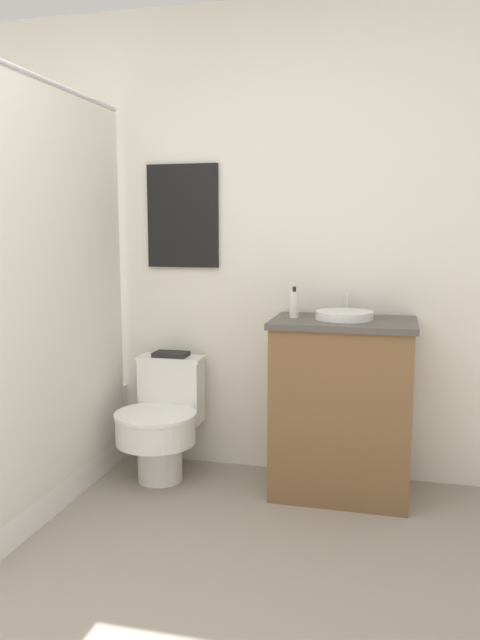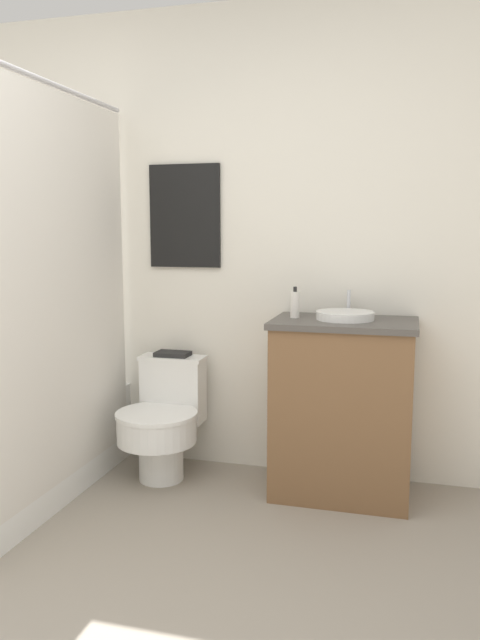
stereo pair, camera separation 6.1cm
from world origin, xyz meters
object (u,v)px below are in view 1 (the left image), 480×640
(toilet, at_px, (162,421))
(sink, at_px, (344,315))
(soap_bottle, at_px, (294,304))
(book_on_tank, at_px, (171,354))

(toilet, relative_size, sink, 1.99)
(toilet, distance_m, soap_bottle, 0.95)
(sink, bearing_deg, soap_bottle, -178.24)
(sink, xyz_separation_m, soap_bottle, (-0.25, -0.01, 0.05))
(toilet, relative_size, soap_bottle, 4.06)
(toilet, xyz_separation_m, book_on_tank, (-0.00, 0.15, 0.34))
(book_on_tank, bearing_deg, toilet, -90.00)
(soap_bottle, xyz_separation_m, book_on_tank, (-0.70, 0.11, -0.31))
(toilet, relative_size, book_on_tank, 3.41)
(toilet, bearing_deg, sink, 3.34)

